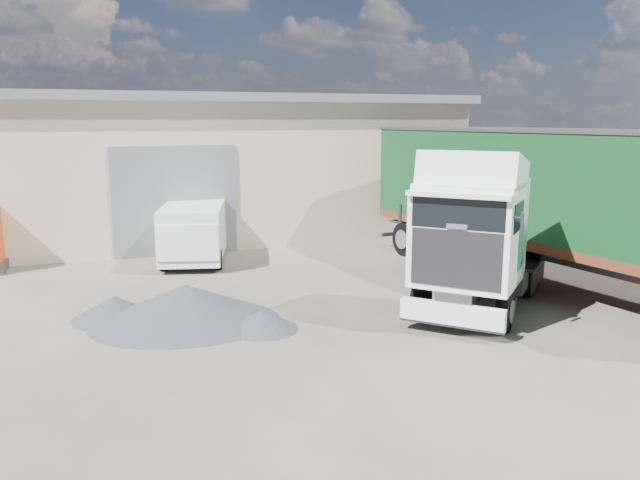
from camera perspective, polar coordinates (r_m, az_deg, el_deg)
name	(u,v)px	position (r m, az deg, el deg)	size (l,w,h in m)	color
ground	(346,351)	(12.34, 2.40, -10.10)	(120.00, 120.00, 0.00)	black
warehouse	(52,165)	(26.76, -23.29, 6.31)	(30.60, 12.60, 5.42)	#BFB693
brick_boundary_wall	(593,214)	(23.21, 23.69, 2.18)	(0.35, 26.00, 2.50)	maroon
tractor_unit	(475,245)	(14.69, 13.99, -0.47)	(5.50, 5.38, 3.80)	black
box_trailer	(551,191)	(17.71, 20.40, 4.20)	(4.61, 12.86, 4.19)	#2D2D30
panel_van	(195,231)	(20.18, -11.38, 0.79)	(2.84, 4.73, 1.81)	black
gravel_heap	(182,305)	(14.17, -12.48, -5.81)	(4.87, 4.56, 0.87)	black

